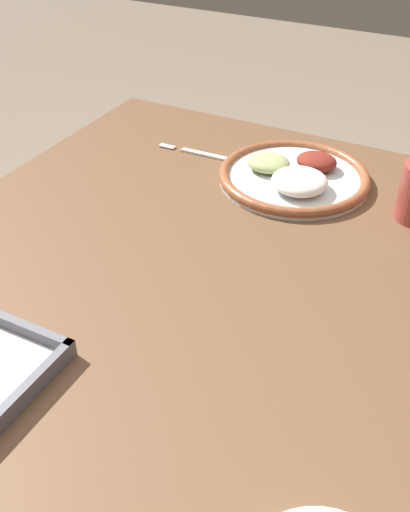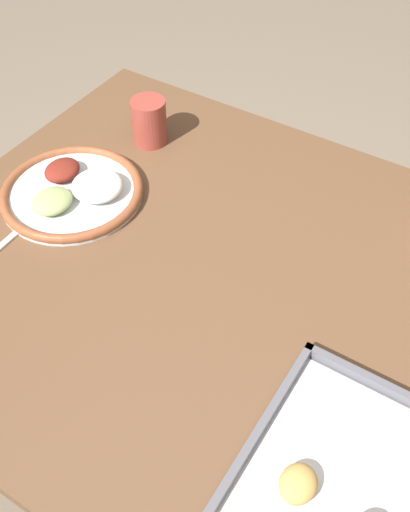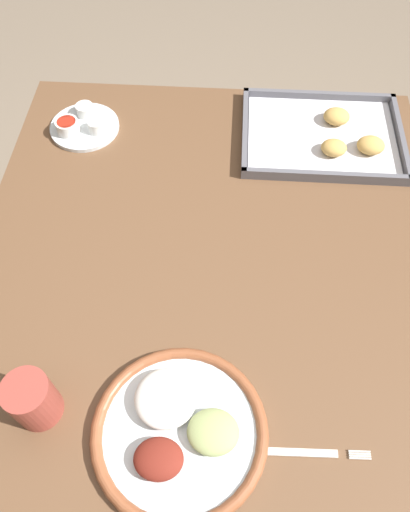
{
  "view_description": "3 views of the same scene",
  "coord_description": "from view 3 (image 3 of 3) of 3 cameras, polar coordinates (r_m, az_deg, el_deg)",
  "views": [
    {
      "loc": [
        -0.34,
        0.65,
        1.29
      ],
      "look_at": [
        -0.01,
        0.0,
        0.76
      ],
      "focal_mm": 42.0,
      "sensor_mm": 36.0,
      "label": 1
    },
    {
      "loc": [
        0.6,
        0.38,
        1.54
      ],
      "look_at": [
        -0.01,
        0.0,
        0.76
      ],
      "focal_mm": 42.0,
      "sensor_mm": 36.0,
      "label": 2
    },
    {
      "loc": [
        0.02,
        -0.54,
        1.57
      ],
      "look_at": [
        -0.01,
        0.0,
        0.76
      ],
      "focal_mm": 35.0,
      "sensor_mm": 36.0,
      "label": 3
    }
  ],
  "objects": [
    {
      "name": "ground_plane",
      "position": [
        1.66,
        0.31,
        -14.73
      ],
      "size": [
        8.0,
        8.0,
        0.0
      ],
      "primitive_type": "plane",
      "color": "#7A6B59"
    },
    {
      "name": "dinner_plate",
      "position": [
        0.85,
        -3.01,
        -19.18
      ],
      "size": [
        0.29,
        0.29,
        0.05
      ],
      "color": "silver",
      "rests_on": "dining_table"
    },
    {
      "name": "dining_table",
      "position": [
        1.08,
        0.47,
        -3.95
      ],
      "size": [
        0.96,
        1.09,
        0.73
      ],
      "color": "brown",
      "rests_on": "ground_plane"
    },
    {
      "name": "baking_tray",
      "position": [
        1.25,
        13.82,
        13.19
      ],
      "size": [
        0.38,
        0.28,
        0.04
      ],
      "color": "#595960",
      "rests_on": "dining_table"
    },
    {
      "name": "drinking_cup",
      "position": [
        0.87,
        -19.09,
        -15.26
      ],
      "size": [
        0.08,
        0.08,
        0.1
      ],
      "color": "#993D33",
      "rests_on": "dining_table"
    },
    {
      "name": "saucer_plate",
      "position": [
        1.27,
        -13.83,
        14.37
      ],
      "size": [
        0.17,
        0.17,
        0.04
      ],
      "color": "silver",
      "rests_on": "dining_table"
    },
    {
      "name": "fork",
      "position": [
        0.87,
        10.31,
        -21.22
      ],
      "size": [
        0.22,
        0.02,
        0.0
      ],
      "rotation": [
        0.0,
        0.0,
        0.03
      ],
      "color": "silver",
      "rests_on": "dining_table"
    }
  ]
}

